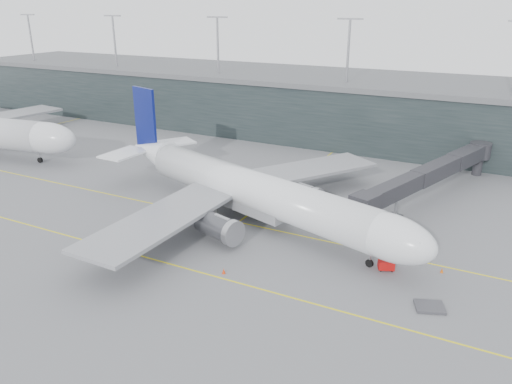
% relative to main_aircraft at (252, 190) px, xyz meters
% --- Properties ---
extents(ground, '(320.00, 320.00, 0.00)m').
position_rel_main_aircraft_xyz_m(ground, '(-6.40, 2.06, -4.99)').
color(ground, slate).
rests_on(ground, ground).
extents(taxiline_a, '(160.00, 0.25, 0.02)m').
position_rel_main_aircraft_xyz_m(taxiline_a, '(-6.40, -1.94, -4.98)').
color(taxiline_a, yellow).
rests_on(taxiline_a, ground).
extents(taxiline_b, '(160.00, 0.25, 0.02)m').
position_rel_main_aircraft_xyz_m(taxiline_b, '(-6.40, -17.94, -4.98)').
color(taxiline_b, yellow).
rests_on(taxiline_b, ground).
extents(taxiline_lead_main, '(0.25, 60.00, 0.02)m').
position_rel_main_aircraft_xyz_m(taxiline_lead_main, '(-1.40, 22.06, -4.98)').
color(taxiline_lead_main, yellow).
rests_on(taxiline_lead_main, ground).
extents(taxiline_lead_adj, '(0.25, 60.00, 0.02)m').
position_rel_main_aircraft_xyz_m(taxiline_lead_adj, '(-81.40, 22.06, -4.98)').
color(taxiline_lead_adj, yellow).
rests_on(taxiline_lead_adj, ground).
extents(terminal, '(240.00, 36.00, 29.00)m').
position_rel_main_aircraft_xyz_m(terminal, '(-6.40, 60.06, 2.63)').
color(terminal, black).
rests_on(terminal, ground).
extents(main_aircraft, '(62.09, 57.14, 17.79)m').
position_rel_main_aircraft_xyz_m(main_aircraft, '(0.00, 0.00, 0.00)').
color(main_aircraft, white).
rests_on(main_aircraft, ground).
extents(jet_bridge, '(16.53, 44.72, 6.68)m').
position_rel_main_aircraft_xyz_m(jet_bridge, '(22.69, 25.02, 0.01)').
color(jet_bridge, '#28282D').
rests_on(jet_bridge, ground).
extents(gse_cart, '(2.38, 1.99, 1.38)m').
position_rel_main_aircraft_xyz_m(gse_cart, '(22.98, -6.30, -4.22)').
color(gse_cart, '#B30D0C').
rests_on(gse_cart, ground).
extents(baggage_dolly, '(3.90, 3.53, 0.32)m').
position_rel_main_aircraft_xyz_m(baggage_dolly, '(29.52, -12.74, -4.80)').
color(baggage_dolly, '#3C3C42').
rests_on(baggage_dolly, ground).
extents(uld_a, '(1.96, 1.67, 1.60)m').
position_rel_main_aircraft_xyz_m(uld_a, '(-11.99, 13.16, -4.15)').
color(uld_a, '#3E3F44').
rests_on(uld_a, ground).
extents(uld_b, '(2.38, 1.95, 2.08)m').
position_rel_main_aircraft_xyz_m(uld_b, '(-10.41, 12.54, -3.90)').
color(uld_b, '#3E3F44').
rests_on(uld_b, ground).
extents(uld_c, '(2.43, 2.11, 1.92)m').
position_rel_main_aircraft_xyz_m(uld_c, '(-5.05, 12.56, -3.98)').
color(uld_c, '#3E3F44').
rests_on(uld_c, ground).
extents(cone_nose, '(0.41, 0.41, 0.65)m').
position_rel_main_aircraft_xyz_m(cone_nose, '(29.54, -3.70, -4.67)').
color(cone_nose, '#DA570C').
rests_on(cone_nose, ground).
extents(cone_wing_stbd, '(0.45, 0.45, 0.72)m').
position_rel_main_aircraft_xyz_m(cone_wing_stbd, '(4.80, -16.80, -4.63)').
color(cone_wing_stbd, red).
rests_on(cone_wing_stbd, ground).
extents(cone_wing_port, '(0.43, 0.43, 0.68)m').
position_rel_main_aircraft_xyz_m(cone_wing_port, '(0.61, 13.19, -4.65)').
color(cone_wing_port, '#CD490B').
rests_on(cone_wing_port, ground).
extents(cone_tail, '(0.42, 0.42, 0.66)m').
position_rel_main_aircraft_xyz_m(cone_tail, '(-13.60, -10.05, -4.66)').
color(cone_tail, '#CD520B').
rests_on(cone_tail, ground).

